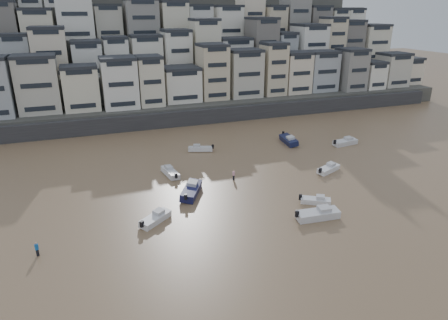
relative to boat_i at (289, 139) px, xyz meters
name	(u,v)px	position (x,y,z in m)	size (l,w,h in m)	color
harbor_wall	(185,118)	(-16.37, 20.68, 0.86)	(140.00, 3.00, 3.50)	#38383A
hillside	(166,51)	(-11.63, 60.52, 12.12)	(141.04, 66.00, 50.00)	#4C4C47
boat_i	(289,139)	(0.00, 0.00, 0.00)	(6.52, 2.14, 1.78)	#13183B
boat_j	(155,217)	(-31.66, -22.63, -0.18)	(5.23, 1.71, 1.43)	silver
boat_h	(200,148)	(-18.28, 1.62, -0.20)	(5.04, 1.65, 1.37)	silver
boat_f	(170,171)	(-26.41, -8.15, -0.15)	(5.40, 1.77, 1.47)	silver
boat_c	(191,189)	(-25.13, -16.39, 0.05)	(6.87, 2.25, 1.87)	#14153F
boat_a	(318,213)	(-11.47, -28.96, -0.03)	(6.30, 2.06, 1.72)	silver
boat_d	(329,168)	(-0.99, -15.72, -0.18)	(5.24, 1.71, 1.43)	white
boat_g	(345,141)	(10.22, -4.81, -0.09)	(5.86, 1.92, 1.60)	silver
boat_b	(316,199)	(-9.36, -25.10, -0.27)	(4.53, 1.48, 1.24)	silver
person_blue	(37,249)	(-45.43, -25.54, -0.02)	(0.44, 0.44, 1.74)	#175EAF
person_pink	(234,175)	(-17.28, -13.49, -0.02)	(0.44, 0.44, 1.74)	#DA9AAB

